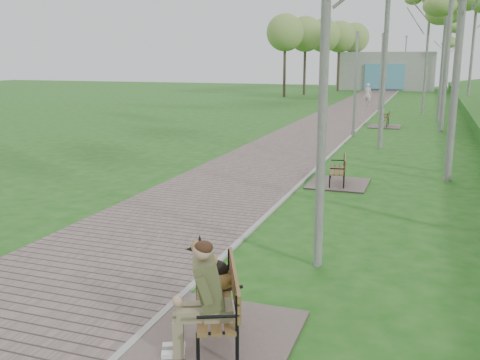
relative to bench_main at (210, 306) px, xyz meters
The scene contains 14 objects.
ground 4.81m from the bench_main, 99.87° to the left, with size 120.00×120.00×0.00m, color #1A5413.
walkway 26.35m from the bench_main, 95.60° to the left, with size 3.50×67.00×0.04m, color #645551.
kerb 26.24m from the bench_main, 91.80° to the left, with size 0.10×67.00×0.05m, color #999993.
building_north 55.77m from the bench_main, 92.39° to the left, with size 10.00×5.20×4.00m.
bench_main is the anchor object (origin of this frame).
bench_second 8.65m from the bench_main, 89.35° to the left, with size 1.53×1.70×0.94m.
bench_third 21.85m from the bench_main, 89.35° to the left, with size 1.54×1.71×0.94m.
lamp_post_near 10.54m from the bench_main, 93.36° to the left, with size 0.17×0.17×4.42m.
lamp_post_second 18.14m from the bench_main, 92.38° to the left, with size 0.17×0.17×4.41m.
lamp_post_third 30.43m from the bench_main, 91.43° to the left, with size 0.19×0.19×4.87m.
lamp_post_far 56.04m from the bench_main, 90.50° to the left, with size 0.22×0.22×5.72m.
pedestrian_near 34.42m from the bench_main, 93.22° to the left, with size 0.58×0.38×1.59m, color silver.
birch_far_b 29.10m from the bench_main, 86.12° to the left, with size 2.34×2.34×7.11m.
birch_distant_b 52.78m from the bench_main, 85.86° to the left, with size 2.22×2.22×7.13m.
Camera 1 is at (3.09, -10.09, 3.28)m, focal length 40.00 mm.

